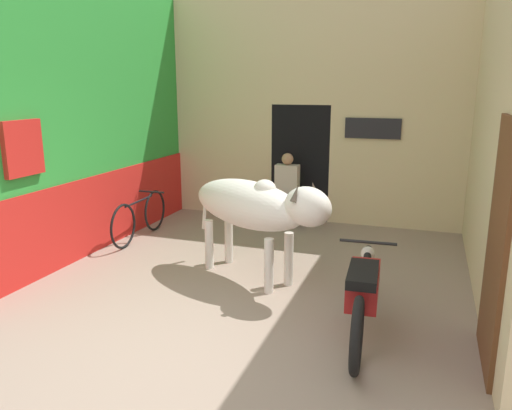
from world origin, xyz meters
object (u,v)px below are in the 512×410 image
cow (255,206)px  shopkeeper_seated (286,188)px  plastic_stool (264,207)px  bicycle (140,217)px  motorcycle_near (363,291)px

cow → shopkeeper_seated: 2.49m
cow → plastic_stool: (-0.75, 2.62, -0.68)m
bicycle → plastic_stool: size_ratio=3.62×
cow → shopkeeper_seated: bearing=97.1°
cow → motorcycle_near: size_ratio=1.04×
bicycle → plastic_stool: bicycle is taller
cow → motorcycle_near: 1.79m
motorcycle_near → shopkeeper_seated: (-1.72, 3.43, 0.20)m
bicycle → shopkeeper_seated: (1.93, 1.46, 0.30)m
cow → plastic_stool: 2.81m
cow → shopkeeper_seated: cow is taller
shopkeeper_seated → bicycle: bearing=-142.8°
cow → bicycle: cow is taller
cow → shopkeeper_seated: (-0.30, 2.46, -0.28)m
shopkeeper_seated → cow: bearing=-82.9°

